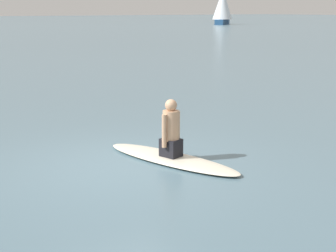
% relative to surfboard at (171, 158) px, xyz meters
% --- Properties ---
extents(ground_plane, '(400.00, 400.00, 0.00)m').
position_rel_surfboard_xyz_m(ground_plane, '(0.89, -0.26, -0.05)').
color(ground_plane, slate).
extents(surfboard, '(1.54, 3.12, 0.09)m').
position_rel_surfboard_xyz_m(surfboard, '(0.00, 0.00, 0.00)').
color(surfboard, silver).
rests_on(surfboard, ground).
extents(person_paddler, '(0.47, 0.42, 1.07)m').
position_rel_surfboard_xyz_m(person_paddler, '(0.00, 0.00, 0.53)').
color(person_paddler, black).
rests_on(person_paddler, surfboard).
extents(sailboat_near_right, '(5.02, 5.00, 7.02)m').
position_rel_surfboard_xyz_m(sailboat_near_right, '(-54.75, -64.60, 3.27)').
color(sailboat_near_right, navy).
rests_on(sailboat_near_right, ground).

